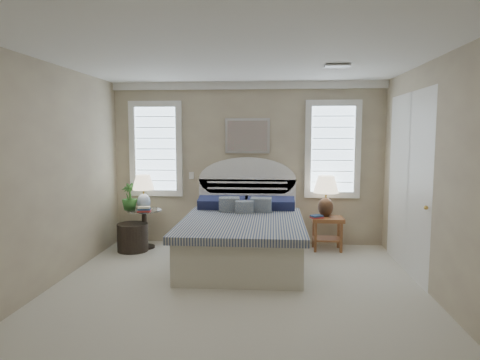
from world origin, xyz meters
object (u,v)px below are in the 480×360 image
object	(u,v)px
nightstand_right	(327,226)
floor_pot	(133,237)
lamp_left	(143,188)
lamp_right	(326,191)
bed	(243,235)
side_table_left	(144,225)

from	to	relation	value
nightstand_right	floor_pot	bearing A→B (deg)	-174.56
lamp_left	lamp_right	world-z (taller)	lamp_left
bed	lamp_left	size ratio (longest dim) A/B	3.97
bed	nightstand_right	xyz separation A→B (m)	(1.30, 0.69, 0.00)
lamp_left	bed	bearing A→B (deg)	-19.46
bed	nightstand_right	world-z (taller)	bed
bed	side_table_left	world-z (taller)	bed
side_table_left	bed	bearing A→B (deg)	-19.74
floor_pot	lamp_left	xyz separation A→B (m)	(0.13, 0.18, 0.76)
lamp_right	bed	bearing A→B (deg)	-148.41
floor_pot	lamp_right	distance (m)	3.17
side_table_left	lamp_right	distance (m)	2.99
nightstand_right	bed	bearing A→B (deg)	-151.97
nightstand_right	floor_pot	xyz separation A→B (m)	(-3.08, -0.29, -0.17)
lamp_left	lamp_right	bearing A→B (deg)	3.97
lamp_left	floor_pot	bearing A→B (deg)	-126.09
bed	lamp_right	world-z (taller)	bed
nightstand_right	lamp_left	bearing A→B (deg)	-177.88
bed	lamp_right	xyz separation A→B (m)	(1.28, 0.79, 0.55)
side_table_left	lamp_right	bearing A→B (deg)	3.79
nightstand_right	lamp_left	size ratio (longest dim) A/B	0.92
nightstand_right	lamp_right	world-z (taller)	lamp_right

